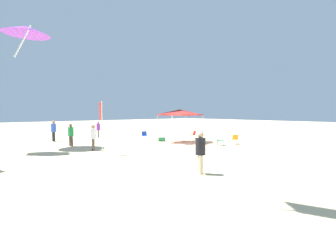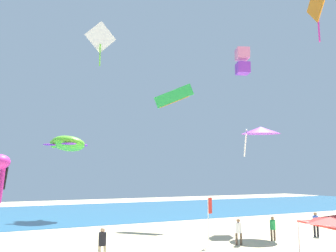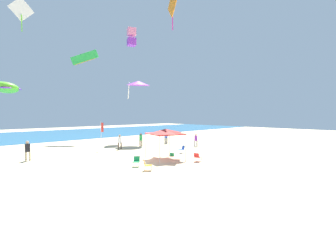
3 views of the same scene
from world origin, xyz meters
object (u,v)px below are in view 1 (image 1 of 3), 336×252
(person_beachcomber, at_px, (71,133))
(kite_delta_purple, at_px, (26,30))
(cooler_box, at_px, (162,139))
(folding_chair_near_cooler, at_px, (235,139))
(folding_chair_facing_ocean, at_px, (193,134))
(person_kite_handler, at_px, (54,129))
(banner_flag, at_px, (102,122))
(person_far_stroller, at_px, (98,128))
(folding_chair_right_of_tent, at_px, (219,140))
(person_near_umbrella, at_px, (93,135))
(person_watching_sky, at_px, (200,149))
(folding_chair_left_of_tent, at_px, (145,135))
(canopy_tent, at_px, (180,113))

(person_beachcomber, relative_size, kite_delta_purple, 0.39)
(cooler_box, bearing_deg, folding_chair_near_cooler, -152.03)
(folding_chair_facing_ocean, distance_m, person_kite_handler, 13.07)
(folding_chair_near_cooler, height_order, kite_delta_purple, kite_delta_purple)
(banner_flag, height_order, person_far_stroller, banner_flag)
(person_beachcomber, bearing_deg, folding_chair_right_of_tent, -132.62)
(folding_chair_near_cooler, distance_m, person_kite_handler, 16.08)
(kite_delta_purple, bearing_deg, person_near_umbrella, -124.87)
(person_watching_sky, bearing_deg, folding_chair_left_of_tent, 10.05)
(canopy_tent, distance_m, kite_delta_purple, 13.66)
(person_near_umbrella, bearing_deg, folding_chair_near_cooler, -91.06)
(folding_chair_right_of_tent, distance_m, person_beachcomber, 11.73)
(person_watching_sky, bearing_deg, person_near_umbrella, 38.20)
(person_near_umbrella, bearing_deg, banner_flag, -171.92)
(person_watching_sky, relative_size, kite_delta_purple, 0.41)
(folding_chair_right_of_tent, height_order, person_kite_handler, person_kite_handler)
(canopy_tent, distance_m, banner_flag, 9.00)
(cooler_box, bearing_deg, banner_flag, 114.84)
(folding_chair_facing_ocean, xyz_separation_m, person_far_stroller, (7.55, 6.32, 0.53))
(folding_chair_facing_ocean, height_order, banner_flag, banner_flag)
(cooler_box, bearing_deg, folding_chair_left_of_tent, 12.49)
(folding_chair_facing_ocean, height_order, person_watching_sky, person_watching_sky)
(canopy_tent, xyz_separation_m, person_near_umbrella, (0.08, 8.25, -1.57))
(person_far_stroller, bearing_deg, folding_chair_near_cooler, -120.52)
(folding_chair_right_of_tent, height_order, banner_flag, banner_flag)
(person_far_stroller, bearing_deg, kite_delta_purple, 151.44)
(folding_chair_near_cooler, xyz_separation_m, kite_delta_purple, (9.19, 13.47, 8.34))
(canopy_tent, xyz_separation_m, banner_flag, (-2.08, 8.73, -0.57))
(person_near_umbrella, bearing_deg, person_far_stroller, -8.65)
(canopy_tent, relative_size, person_near_umbrella, 2.01)
(person_beachcomber, bearing_deg, cooler_box, -107.04)
(person_beachcomber, bearing_deg, kite_delta_purple, 55.81)
(person_kite_handler, xyz_separation_m, person_far_stroller, (0.88, -4.89, -0.12))
(person_far_stroller, xyz_separation_m, person_watching_sky, (-18.62, 4.73, 0.09))
(cooler_box, xyz_separation_m, person_kite_handler, (6.26, 7.55, 0.92))
(folding_chair_right_of_tent, xyz_separation_m, kite_delta_purple, (8.92, 11.76, 8.34))
(folding_chair_right_of_tent, relative_size, kite_delta_purple, 0.18)
(folding_chair_left_of_tent, bearing_deg, person_kite_handler, 165.76)
(person_kite_handler, distance_m, person_near_umbrella, 7.81)
(folding_chair_facing_ocean, height_order, person_near_umbrella, person_near_umbrella)
(person_kite_handler, xyz_separation_m, person_watching_sky, (-17.73, -0.16, -0.03))
(banner_flag, bearing_deg, person_kite_handler, -2.76)
(folding_chair_near_cooler, relative_size, folding_chair_left_of_tent, 1.00)
(folding_chair_near_cooler, bearing_deg, folding_chair_right_of_tent, 29.47)
(canopy_tent, distance_m, person_watching_sky, 12.83)
(folding_chair_right_of_tent, bearing_deg, folding_chair_facing_ocean, 24.14)
(canopy_tent, height_order, folding_chair_near_cooler, canopy_tent)
(person_kite_handler, bearing_deg, canopy_tent, -130.83)
(folding_chair_left_of_tent, distance_m, kite_delta_purple, 13.05)
(cooler_box, xyz_separation_m, person_near_umbrella, (-1.55, 7.55, 0.87))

